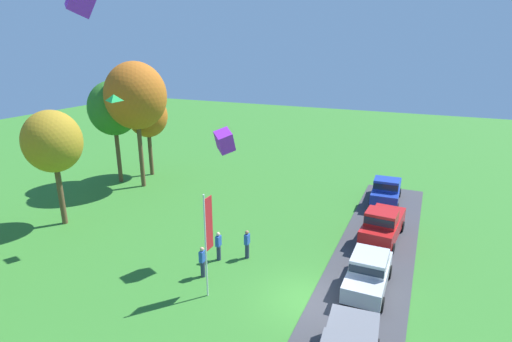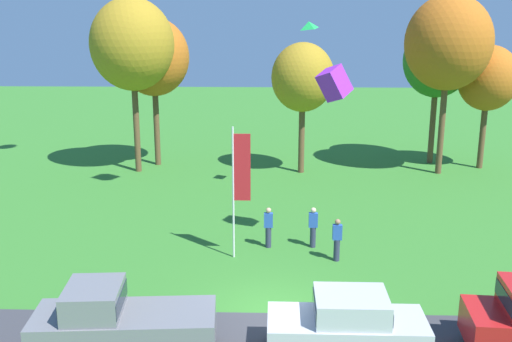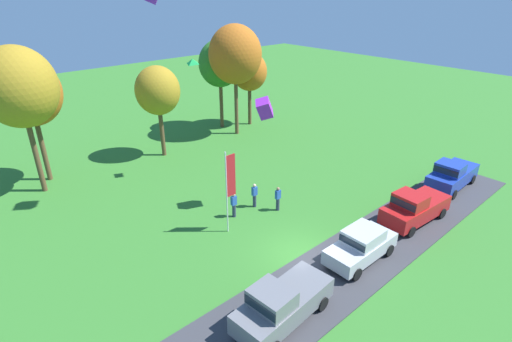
{
  "view_description": "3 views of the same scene",
  "coord_description": "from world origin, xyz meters",
  "px_view_note": "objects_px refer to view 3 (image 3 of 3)",
  "views": [
    {
      "loc": [
        -15.79,
        -4.39,
        11.6
      ],
      "look_at": [
        2.02,
        3.47,
        5.45
      ],
      "focal_mm": 28.0,
      "sensor_mm": 36.0,
      "label": 1
    },
    {
      "loc": [
        0.0,
        -17.53,
        9.4
      ],
      "look_at": [
        -0.61,
        3.66,
        3.76
      ],
      "focal_mm": 42.0,
      "sensor_mm": 36.0,
      "label": 2
    },
    {
      "loc": [
        -13.87,
        -11.86,
        13.77
      ],
      "look_at": [
        2.32,
        6.19,
        2.25
      ],
      "focal_mm": 28.0,
      "sensor_mm": 36.0,
      "label": 3
    }
  ],
  "objects_px": {
    "car_pickup_mid_row": "(414,207)",
    "flag_banner": "(229,182)",
    "car_pickup_by_flagpole": "(281,304)",
    "person_on_lawn": "(254,195)",
    "tree_left_of_center": "(249,72)",
    "tree_far_right": "(158,91)",
    "person_beside_suv": "(234,205)",
    "kite_box_mid_center": "(264,108)",
    "person_watching_sky": "(278,198)",
    "car_sedan_near_entrance": "(361,244)",
    "tree_right_of_center": "(19,88)",
    "tree_center_back": "(235,55)",
    "kite_diamond_near_flag": "(192,61)",
    "car_pickup_far_end": "(452,175)",
    "tree_lone_near": "(29,93)",
    "tree_far_left": "(220,64)"
  },
  "relations": [
    {
      "from": "person_on_lawn",
      "to": "flag_banner",
      "type": "distance_m",
      "value": 4.0
    },
    {
      "from": "person_watching_sky",
      "to": "car_pickup_far_end",
      "type": "bearing_deg",
      "value": -28.18
    },
    {
      "from": "car_pickup_mid_row",
      "to": "tree_far_right",
      "type": "bearing_deg",
      "value": 106.74
    },
    {
      "from": "person_on_lawn",
      "to": "kite_box_mid_center",
      "type": "height_order",
      "value": "kite_box_mid_center"
    },
    {
      "from": "car_pickup_mid_row",
      "to": "kite_box_mid_center",
      "type": "relative_size",
      "value": 4.59
    },
    {
      "from": "person_beside_suv",
      "to": "kite_box_mid_center",
      "type": "relative_size",
      "value": 1.53
    },
    {
      "from": "person_beside_suv",
      "to": "person_on_lawn",
      "type": "bearing_deg",
      "value": 2.13
    },
    {
      "from": "car_pickup_mid_row",
      "to": "flag_banner",
      "type": "distance_m",
      "value": 11.61
    },
    {
      "from": "car_sedan_near_entrance",
      "to": "kite_diamond_near_flag",
      "type": "height_order",
      "value": "kite_diamond_near_flag"
    },
    {
      "from": "car_pickup_by_flagpole",
      "to": "tree_far_left",
      "type": "bearing_deg",
      "value": 57.94
    },
    {
      "from": "car_sedan_near_entrance",
      "to": "tree_far_right",
      "type": "distance_m",
      "value": 20.63
    },
    {
      "from": "tree_right_of_center",
      "to": "tree_lone_near",
      "type": "relative_size",
      "value": 1.12
    },
    {
      "from": "person_beside_suv",
      "to": "flag_banner",
      "type": "height_order",
      "value": "flag_banner"
    },
    {
      "from": "car_pickup_by_flagpole",
      "to": "kite_diamond_near_flag",
      "type": "distance_m",
      "value": 17.72
    },
    {
      "from": "tree_left_of_center",
      "to": "tree_far_right",
      "type": "bearing_deg",
      "value": -173.03
    },
    {
      "from": "car_sedan_near_entrance",
      "to": "person_watching_sky",
      "type": "relative_size",
      "value": 2.58
    },
    {
      "from": "tree_right_of_center",
      "to": "flag_banner",
      "type": "xyz_separation_m",
      "value": [
        6.9,
        -13.07,
        -4.24
      ]
    },
    {
      "from": "tree_far_left",
      "to": "tree_left_of_center",
      "type": "xyz_separation_m",
      "value": [
        2.76,
        -1.26,
        -0.96
      ]
    },
    {
      "from": "person_on_lawn",
      "to": "person_watching_sky",
      "type": "xyz_separation_m",
      "value": [
        0.84,
        -1.37,
        0.0
      ]
    },
    {
      "from": "person_on_lawn",
      "to": "tree_far_left",
      "type": "relative_size",
      "value": 0.19
    },
    {
      "from": "car_sedan_near_entrance",
      "to": "person_beside_suv",
      "type": "distance_m",
      "value": 8.38
    },
    {
      "from": "tree_far_left",
      "to": "flag_banner",
      "type": "relative_size",
      "value": 1.68
    },
    {
      "from": "kite_box_mid_center",
      "to": "kite_diamond_near_flag",
      "type": "bearing_deg",
      "value": 95.59
    },
    {
      "from": "car_sedan_near_entrance",
      "to": "person_beside_suv",
      "type": "relative_size",
      "value": 2.58
    },
    {
      "from": "tree_far_right",
      "to": "tree_right_of_center",
      "type": "bearing_deg",
      "value": -179.79
    },
    {
      "from": "tree_center_back",
      "to": "flag_banner",
      "type": "xyz_separation_m",
      "value": [
        -11.25,
        -13.11,
        -4.37
      ]
    },
    {
      "from": "person_watching_sky",
      "to": "tree_far_left",
      "type": "relative_size",
      "value": 0.19
    },
    {
      "from": "person_watching_sky",
      "to": "person_beside_suv",
      "type": "distance_m",
      "value": 2.97
    },
    {
      "from": "person_watching_sky",
      "to": "car_sedan_near_entrance",
      "type": "bearing_deg",
      "value": -93.3
    },
    {
      "from": "person_on_lawn",
      "to": "tree_left_of_center",
      "type": "height_order",
      "value": "tree_left_of_center"
    },
    {
      "from": "car_pickup_mid_row",
      "to": "person_beside_suv",
      "type": "distance_m",
      "value": 11.27
    },
    {
      "from": "car_pickup_by_flagpole",
      "to": "tree_far_right",
      "type": "distance_m",
      "value": 21.69
    },
    {
      "from": "person_watching_sky",
      "to": "tree_left_of_center",
      "type": "height_order",
      "value": "tree_left_of_center"
    },
    {
      "from": "car_pickup_by_flagpole",
      "to": "kite_diamond_near_flag",
      "type": "height_order",
      "value": "kite_diamond_near_flag"
    },
    {
      "from": "car_pickup_far_end",
      "to": "tree_far_right",
      "type": "relative_size",
      "value": 0.65
    },
    {
      "from": "car_pickup_far_end",
      "to": "tree_lone_near",
      "type": "distance_m",
      "value": 30.66
    },
    {
      "from": "person_on_lawn",
      "to": "tree_far_right",
      "type": "xyz_separation_m",
      "value": [
        0.04,
        11.97,
        4.81
      ]
    },
    {
      "from": "person_on_lawn",
      "to": "tree_far_left",
      "type": "height_order",
      "value": "tree_far_left"
    },
    {
      "from": "car_pickup_by_flagpole",
      "to": "car_pickup_far_end",
      "type": "bearing_deg",
      "value": 2.46
    },
    {
      "from": "car_pickup_by_flagpole",
      "to": "tree_far_right",
      "type": "xyz_separation_m",
      "value": [
        5.97,
        20.34,
        4.58
      ]
    },
    {
      "from": "car_pickup_by_flagpole",
      "to": "flag_banner",
      "type": "distance_m",
      "value": 8.13
    },
    {
      "from": "car_sedan_near_entrance",
      "to": "flag_banner",
      "type": "distance_m",
      "value": 8.1
    },
    {
      "from": "car_pickup_far_end",
      "to": "kite_box_mid_center",
      "type": "xyz_separation_m",
      "value": [
        -11.79,
        7.39,
        5.67
      ]
    },
    {
      "from": "flag_banner",
      "to": "tree_far_right",
      "type": "bearing_deg",
      "value": 77.15
    },
    {
      "from": "car_pickup_by_flagpole",
      "to": "person_on_lawn",
      "type": "xyz_separation_m",
      "value": [
        5.93,
        8.38,
        -0.23
      ]
    },
    {
      "from": "tree_right_of_center",
      "to": "tree_center_back",
      "type": "distance_m",
      "value": 18.15
    },
    {
      "from": "car_pickup_by_flagpole",
      "to": "kite_box_mid_center",
      "type": "distance_m",
      "value": 11.93
    },
    {
      "from": "car_pickup_by_flagpole",
      "to": "car_pickup_mid_row",
      "type": "xyz_separation_m",
      "value": [
        12.0,
        0.28,
        0.0
      ]
    },
    {
      "from": "tree_right_of_center",
      "to": "kite_box_mid_center",
      "type": "height_order",
      "value": "tree_right_of_center"
    },
    {
      "from": "car_pickup_by_flagpole",
      "to": "tree_lone_near",
      "type": "xyz_separation_m",
      "value": [
        -3.05,
        21.99,
        5.62
      ]
    }
  ]
}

